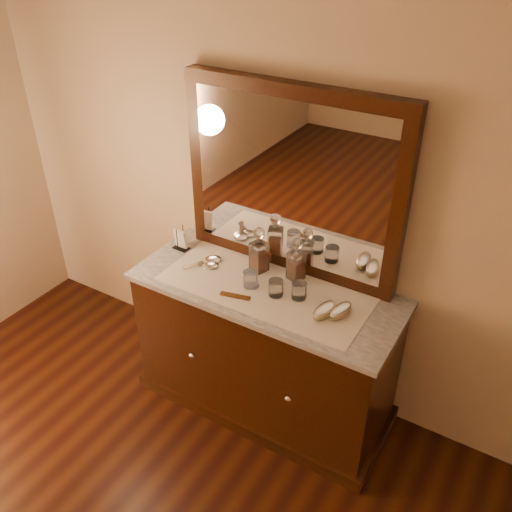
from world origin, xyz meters
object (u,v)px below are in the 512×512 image
Objects in this scene: pin_dish at (251,284)px; dresser_cabinet at (265,350)px; decanter_right at (296,263)px; hand_mirror_outer at (208,261)px; comb at (235,296)px; hand_mirror_inner at (207,266)px; napkin_rack at (181,240)px; decanter_left at (259,254)px; brush_far at (340,311)px; brush_near at (324,311)px; mirror_frame at (291,183)px.

dresser_cabinet is at bearing 22.95° from pin_dish.
decanter_right reaches higher than hand_mirror_outer.
comb is 0.85× the size of hand_mirror_inner.
decanter_right is at bearing 46.26° from pin_dish.
dresser_cabinet is 0.79m from napkin_rack.
brush_far is (0.53, -0.13, -0.08)m from decanter_left.
comb is 0.60× the size of decanter_left.
brush_near is at bearing -3.02° from pin_dish.
decanter_left is (-0.02, 0.27, 0.10)m from comb.
napkin_rack is 0.82× the size of brush_near.
mirror_frame is 7.65× the size of comb.
hand_mirror_outer is at bearing -167.21° from decanter_right.
napkin_rack is at bearing 175.17° from brush_far.
dresser_cabinet is 9.90× the size of napkin_rack.
mirror_frame is 8.49× the size of napkin_rack.
mirror_frame is 7.18× the size of brush_far.
decanter_right is at bearing 8.18° from decanter_left.
napkin_rack is 0.64× the size of hand_mirror_outer.
decanter_right is at bearing 142.35° from brush_near.
decanter_left is 0.31m from hand_mirror_outer.
brush_far is at bearing 2.16° from pin_dish.
hand_mirror_inner is at bearing 179.79° from brush_far.
hand_mirror_inner is at bearing -161.61° from decanter_right.
brush_far reaches higher than comb.
napkin_rack is at bearing -175.42° from decanter_left.
napkin_rack is 0.54× the size of decanter_left.
mirror_frame is at bearing 75.51° from pin_dish.
hand_mirror_inner is (-0.26, -0.12, -0.09)m from decanter_left.
dresser_cabinet is at bearing -123.74° from decanter_right.
hand_mirror_inner is (-0.79, 0.00, -0.01)m from brush_far.
decanter_left is at bearing 160.07° from brush_near.
decanter_left is 1.07× the size of decanter_right.
mirror_frame reaches higher than decanter_right.
hand_mirror_inner is at bearing -154.13° from decanter_left.
decanter_left is at bearing 166.55° from brush_far.
brush_far is (0.33, -0.16, -0.07)m from decanter_right.
dresser_cabinet is 5.32× the size of decanter_left.
decanter_right is at bearing 44.62° from comb.
mirror_frame is 5.39× the size of hand_mirror_outer.
brush_near reaches higher than comb.
hand_mirror_outer is at bearing 116.69° from hand_mirror_inner.
dresser_cabinet is 0.63m from brush_far.
pin_dish is 0.44× the size of hand_mirror_inner.
decanter_right is at bearing 5.64° from napkin_rack.
comb is 0.70× the size of hand_mirror_outer.
comb is at bearing -27.84° from hand_mirror_inner.
mirror_frame is at bearing 140.06° from brush_near.
decanter_right is (0.71, 0.07, 0.04)m from napkin_rack.
brush_near is 0.08m from brush_far.
hand_mirror_outer is (-0.49, -0.11, -0.09)m from decanter_right.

